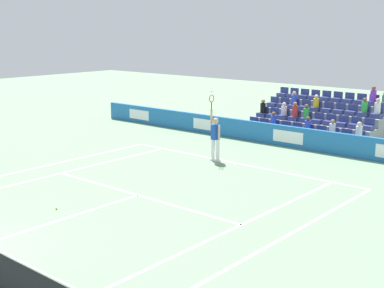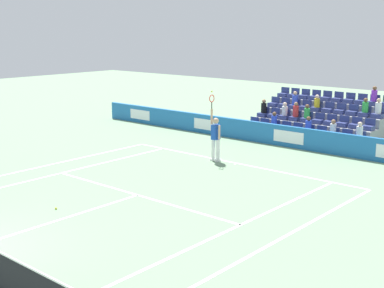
# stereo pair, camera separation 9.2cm
# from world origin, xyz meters

# --- Properties ---
(line_baseline) EXTENTS (10.97, 0.10, 0.01)m
(line_baseline) POSITION_xyz_m (0.00, -11.89, 0.00)
(line_baseline) COLOR white
(line_baseline) RESTS_ON ground
(line_service) EXTENTS (8.23, 0.10, 0.01)m
(line_service) POSITION_xyz_m (0.00, -6.40, 0.00)
(line_service) COLOR white
(line_service) RESTS_ON ground
(line_centre_service) EXTENTS (0.10, 6.40, 0.01)m
(line_centre_service) POSITION_xyz_m (0.00, -3.20, 0.00)
(line_centre_service) COLOR white
(line_centre_service) RESTS_ON ground
(line_singles_sideline_left) EXTENTS (0.10, 11.89, 0.01)m
(line_singles_sideline_left) POSITION_xyz_m (4.12, -5.95, 0.00)
(line_singles_sideline_left) COLOR white
(line_singles_sideline_left) RESTS_ON ground
(line_singles_sideline_right) EXTENTS (0.10, 11.89, 0.01)m
(line_singles_sideline_right) POSITION_xyz_m (-4.12, -5.95, 0.00)
(line_singles_sideline_right) COLOR white
(line_singles_sideline_right) RESTS_ON ground
(line_doubles_sideline_left) EXTENTS (0.10, 11.89, 0.01)m
(line_doubles_sideline_left) POSITION_xyz_m (5.49, -5.95, 0.00)
(line_doubles_sideline_left) COLOR white
(line_doubles_sideline_left) RESTS_ON ground
(line_doubles_sideline_right) EXTENTS (0.10, 11.89, 0.01)m
(line_doubles_sideline_right) POSITION_xyz_m (-5.49, -5.95, 0.00)
(line_doubles_sideline_right) COLOR white
(line_doubles_sideline_right) RESTS_ON ground
(line_centre_mark) EXTENTS (0.10, 0.20, 0.01)m
(line_centre_mark) POSITION_xyz_m (0.00, -11.79, 0.00)
(line_centre_mark) COLOR white
(line_centre_mark) RESTS_ON ground
(sponsor_barrier) EXTENTS (24.16, 0.22, 0.96)m
(sponsor_barrier) POSITION_xyz_m (0.00, -15.88, 0.48)
(sponsor_barrier) COLOR #1E66AD
(sponsor_barrier) RESTS_ON ground
(tennis_player) EXTENTS (0.53, 0.36, 2.85)m
(tennis_player) POSITION_xyz_m (0.93, -11.64, 0.99)
(tennis_player) COLOR white
(tennis_player) RESTS_ON ground
(stadium_stand) EXTENTS (6.20, 3.80, 2.60)m
(stadium_stand) POSITION_xyz_m (-0.01, -18.81, 0.69)
(stadium_stand) COLOR gray
(stadium_stand) RESTS_ON ground
(loose_tennis_ball) EXTENTS (0.07, 0.07, 0.07)m
(loose_tennis_ball) POSITION_xyz_m (0.82, -3.83, 0.03)
(loose_tennis_ball) COLOR #D1E533
(loose_tennis_ball) RESTS_ON ground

